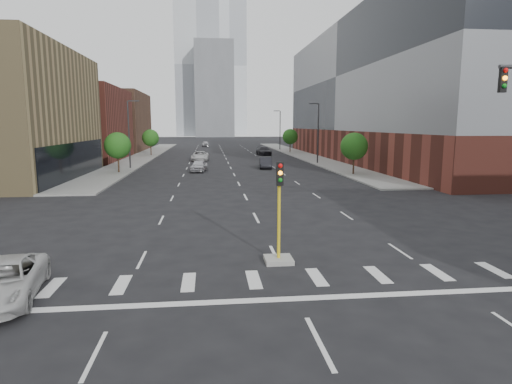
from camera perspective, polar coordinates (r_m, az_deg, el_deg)
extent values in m
cube|color=gray|center=(83.83, -14.57, 4.71)|extent=(5.00, 92.00, 0.15)
cube|color=gray|center=(84.87, 5.98, 5.00)|extent=(5.00, 92.00, 0.15)
cube|color=brown|center=(78.68, -24.72, 8.24)|extent=(20.00, 22.00, 12.00)
cube|color=brown|center=(103.70, -20.21, 8.78)|extent=(20.00, 24.00, 13.00)
cube|color=brown|center=(76.09, 19.09, 5.93)|extent=(24.00, 70.00, 5.00)
cube|color=slate|center=(76.39, 19.52, 14.19)|extent=(24.00, 70.00, 17.00)
cube|color=#B2B7BC|center=(230.64, -7.78, 16.17)|extent=(22.00, 22.00, 70.00)
cube|color=#B2B7BC|center=(271.20, -3.62, 16.21)|extent=(20.00, 20.00, 80.00)
cube|color=slate|center=(209.38, -5.59, 13.37)|extent=(18.00, 18.00, 44.00)
cube|color=#999993|center=(18.92, 3.02, -9.02)|extent=(1.20, 1.20, 0.20)
cylinder|color=gold|center=(18.46, 3.06, -3.99)|extent=(0.14, 0.14, 3.20)
cube|color=black|center=(17.93, 3.21, 2.43)|extent=(0.28, 0.18, 1.00)
sphere|color=red|center=(17.79, 3.28, 3.52)|extent=(0.18, 0.18, 0.18)
sphere|color=orange|center=(17.82, 3.27, 2.56)|extent=(0.18, 0.18, 0.18)
sphere|color=#0C7F19|center=(17.86, 3.26, 1.60)|extent=(0.18, 0.18, 0.18)
cube|color=black|center=(20.06, 30.06, 12.84)|extent=(0.28, 0.18, 1.00)
sphere|color=red|center=(20.00, 30.34, 13.84)|extent=(0.18, 0.18, 0.18)
sphere|color=orange|center=(19.97, 30.27, 12.99)|extent=(0.18, 0.18, 0.18)
sphere|color=#0C7F19|center=(19.94, 30.20, 12.13)|extent=(0.18, 0.18, 0.18)
cylinder|color=#2D2D30|center=(65.85, 8.27, 7.66)|extent=(0.20, 0.20, 9.00)
cube|color=#2D2D30|center=(65.71, 7.67, 11.60)|extent=(1.40, 0.22, 0.15)
cylinder|color=#2D2D30|center=(100.12, 3.22, 8.17)|extent=(0.20, 0.20, 9.00)
cube|color=#2D2D30|center=(100.02, 2.79, 10.75)|extent=(1.40, 0.22, 0.15)
cylinder|color=#2D2D30|center=(59.71, -16.58, 7.25)|extent=(0.20, 0.20, 9.00)
cube|color=#2D2D30|center=(59.63, -16.01, 11.61)|extent=(1.40, 0.22, 0.15)
cylinder|color=#382619|center=(55.09, -17.85, 3.45)|extent=(0.20, 0.20, 1.75)
sphere|color=#255316|center=(54.93, -17.97, 5.92)|extent=(3.20, 3.20, 3.20)
cylinder|color=#382619|center=(84.62, -13.82, 5.42)|extent=(0.20, 0.20, 1.75)
sphere|color=#255316|center=(84.51, -13.89, 7.03)|extent=(3.20, 3.20, 3.20)
cylinder|color=#382619|center=(51.84, 12.86, 3.34)|extent=(0.20, 0.20, 1.75)
sphere|color=#255316|center=(51.67, 12.96, 5.96)|extent=(3.20, 3.20, 3.20)
cylinder|color=#382619|center=(90.48, 4.56, 5.87)|extent=(0.20, 0.20, 1.75)
sphere|color=#255316|center=(90.38, 4.58, 7.37)|extent=(3.20, 3.20, 3.20)
imported|color=silver|center=(54.74, -7.63, 3.47)|extent=(2.43, 4.56, 1.48)
imported|color=#232328|center=(58.48, 1.26, 3.93)|extent=(2.05, 4.80, 1.54)
imported|color=silver|center=(71.32, -7.47, 4.78)|extent=(2.88, 5.74, 1.56)
imported|color=black|center=(83.64, 1.03, 5.50)|extent=(2.68, 5.79, 1.64)
imported|color=#A6A5AA|center=(116.17, -6.77, 6.39)|extent=(1.87, 4.47, 1.51)
imported|color=#BABABA|center=(17.18, -30.68, -10.16)|extent=(3.01, 5.19, 1.36)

